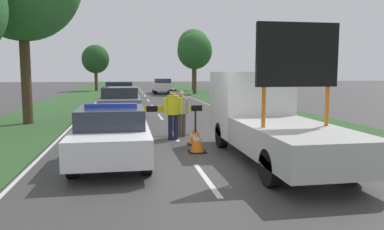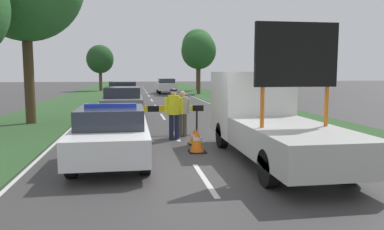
# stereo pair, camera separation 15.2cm
# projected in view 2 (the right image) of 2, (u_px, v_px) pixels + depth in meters

# --- Properties ---
(ground_plane) EXTENTS (160.00, 160.00, 0.00)m
(ground_plane) POSITION_uv_depth(u_px,v_px,m) (195.00, 165.00, 9.38)
(ground_plane) COLOR #3D3A3A
(lane_markings) EXTENTS (8.18, 69.01, 0.01)m
(lane_markings) POSITION_uv_depth(u_px,v_px,m) (153.00, 102.00, 29.12)
(lane_markings) COLOR silver
(lane_markings) RESTS_ON ground
(grass_verge_left) EXTENTS (4.13, 120.00, 0.03)m
(grass_verge_left) POSITION_uv_depth(u_px,v_px,m) (70.00, 103.00, 28.04)
(grass_verge_left) COLOR #2D5128
(grass_verge_left) RESTS_ON ground
(grass_verge_right) EXTENTS (4.13, 120.00, 0.03)m
(grass_verge_right) POSITION_uv_depth(u_px,v_px,m) (230.00, 101.00, 29.97)
(grass_verge_right) COLOR #2D5128
(grass_verge_right) RESTS_ON ground
(police_car) EXTENTS (1.86, 4.70, 1.52)m
(police_car) POSITION_uv_depth(u_px,v_px,m) (112.00, 133.00, 9.70)
(police_car) COLOR white
(police_car) RESTS_ON ground
(work_truck) EXTENTS (2.03, 6.37, 3.40)m
(work_truck) POSITION_uv_depth(u_px,v_px,m) (265.00, 116.00, 10.24)
(work_truck) COLOR white
(work_truck) RESTS_ON ground
(road_barrier) EXTENTS (2.50, 0.08, 1.07)m
(road_barrier) POSITION_uv_depth(u_px,v_px,m) (170.00, 111.00, 13.86)
(road_barrier) COLOR black
(road_barrier) RESTS_ON ground
(police_officer) EXTENTS (0.63, 0.40, 1.76)m
(police_officer) POSITION_uv_depth(u_px,v_px,m) (174.00, 109.00, 12.73)
(police_officer) COLOR #191E38
(police_officer) RESTS_ON ground
(pedestrian_civilian) EXTENTS (0.59, 0.38, 1.65)m
(pedestrian_civilian) POSITION_uv_depth(u_px,v_px,m) (182.00, 110.00, 13.38)
(pedestrian_civilian) COLOR brown
(pedestrian_civilian) RESTS_ON ground
(traffic_cone_near_police) EXTENTS (0.50, 0.50, 0.68)m
(traffic_cone_near_police) POSITION_uv_depth(u_px,v_px,m) (197.00, 141.00, 10.81)
(traffic_cone_near_police) COLOR black
(traffic_cone_near_police) RESTS_ON ground
(traffic_cone_centre_front) EXTENTS (0.37, 0.37, 0.51)m
(traffic_cone_centre_front) POSITION_uv_depth(u_px,v_px,m) (194.00, 137.00, 11.99)
(traffic_cone_centre_front) COLOR black
(traffic_cone_centre_front) RESTS_ON ground
(traffic_cone_near_truck) EXTENTS (0.44, 0.44, 0.61)m
(traffic_cone_near_truck) POSITION_uv_depth(u_px,v_px,m) (92.00, 129.00, 13.22)
(traffic_cone_near_truck) COLOR black
(traffic_cone_near_truck) RESTS_ON ground
(traffic_cone_behind_barrier) EXTENTS (0.43, 0.43, 0.60)m
(traffic_cone_behind_barrier) POSITION_uv_depth(u_px,v_px,m) (248.00, 128.00, 13.62)
(traffic_cone_behind_barrier) COLOR black
(traffic_cone_behind_barrier) RESTS_ON ground
(queued_car_suv_grey) EXTENTS (1.91, 4.41, 1.58)m
(queued_car_suv_grey) POSITION_uv_depth(u_px,v_px,m) (123.00, 102.00, 18.45)
(queued_car_suv_grey) COLOR slate
(queued_car_suv_grey) RESTS_ON ground
(queued_car_sedan_black) EXTENTS (1.92, 4.30, 1.65)m
(queued_car_sedan_black) POSITION_uv_depth(u_px,v_px,m) (123.00, 93.00, 25.63)
(queued_car_sedan_black) COLOR black
(queued_car_sedan_black) RESTS_ON ground
(queued_car_wagon_maroon) EXTENTS (1.90, 4.62, 1.49)m
(queued_car_wagon_maroon) POSITION_uv_depth(u_px,v_px,m) (126.00, 89.00, 32.30)
(queued_car_wagon_maroon) COLOR maroon
(queued_car_wagon_maroon) RESTS_ON ground
(queued_car_van_white) EXTENTS (1.89, 4.48, 1.59)m
(queued_car_van_white) POSITION_uv_depth(u_px,v_px,m) (166.00, 86.00, 39.97)
(queued_car_van_white) COLOR silver
(queued_car_van_white) RESTS_ON ground
(roadside_tree_near_left) EXTENTS (3.85, 3.85, 7.51)m
(roadside_tree_near_left) POSITION_uv_depth(u_px,v_px,m) (198.00, 46.00, 45.75)
(roadside_tree_near_left) COLOR #4C3823
(roadside_tree_near_left) RESTS_ON ground
(roadside_tree_near_right) EXTENTS (3.58, 3.58, 6.34)m
(roadside_tree_near_right) POSITION_uv_depth(u_px,v_px,m) (199.00, 51.00, 38.38)
(roadside_tree_near_right) COLOR #4C3823
(roadside_tree_near_right) RESTS_ON ground
(roadside_tree_mid_left) EXTENTS (3.23, 3.23, 5.52)m
(roadside_tree_mid_left) POSITION_uv_depth(u_px,v_px,m) (100.00, 59.00, 44.97)
(roadside_tree_mid_left) COLOR #4C3823
(roadside_tree_mid_left) RESTS_ON ground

